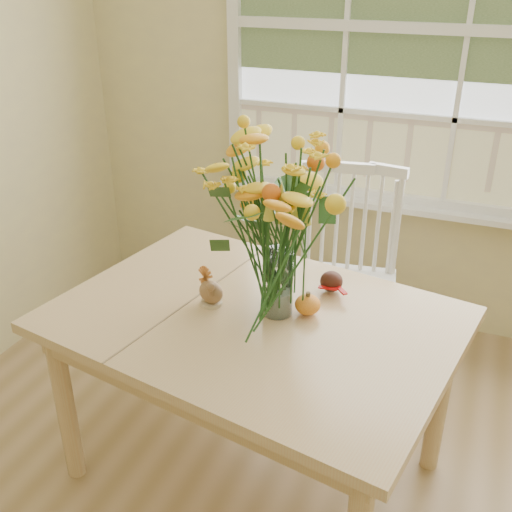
% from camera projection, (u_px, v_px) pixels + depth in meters
% --- Properties ---
extents(wall_back, '(4.00, 0.02, 2.70)m').
position_uv_depth(wall_back, '(462.00, 75.00, 2.77)').
color(wall_back, beige).
rests_on(wall_back, floor).
extents(window, '(2.42, 0.12, 1.74)m').
position_uv_depth(window, '(468.00, 34.00, 2.66)').
color(window, silver).
rests_on(window, wall_back).
extents(dining_table, '(1.51, 1.20, 0.73)m').
position_uv_depth(dining_table, '(254.00, 337.00, 2.12)').
color(dining_table, tan).
rests_on(dining_table, floor).
extents(windsor_chair, '(0.53, 0.51, 1.00)m').
position_uv_depth(windsor_chair, '(346.00, 267.00, 2.76)').
color(windsor_chair, white).
rests_on(windsor_chair, floor).
extents(flower_vase, '(0.50, 0.50, 0.59)m').
position_uv_depth(flower_vase, '(279.00, 219.00, 1.94)').
color(flower_vase, white).
rests_on(flower_vase, dining_table).
extents(pumpkin, '(0.09, 0.09, 0.07)m').
position_uv_depth(pumpkin, '(308.00, 306.00, 2.07)').
color(pumpkin, orange).
rests_on(pumpkin, dining_table).
extents(turkey_figurine, '(0.12, 0.11, 0.12)m').
position_uv_depth(turkey_figurine, '(211.00, 292.00, 2.12)').
color(turkey_figurine, '#CCB78C').
rests_on(turkey_figurine, dining_table).
extents(dark_gourd, '(0.13, 0.11, 0.08)m').
position_uv_depth(dark_gourd, '(331.00, 282.00, 2.21)').
color(dark_gourd, '#38160F').
rests_on(dark_gourd, dining_table).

